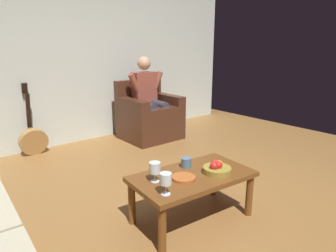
% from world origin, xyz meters
% --- Properties ---
extents(ground_plane, '(6.62, 6.62, 0.00)m').
position_xyz_m(ground_plane, '(0.00, 0.00, 0.00)').
color(ground_plane, olive).
extents(wall_back, '(5.82, 0.06, 2.59)m').
position_xyz_m(wall_back, '(0.00, -2.79, 1.29)').
color(wall_back, silver).
rests_on(wall_back, ground).
extents(armchair, '(0.84, 0.75, 0.91)m').
position_xyz_m(armchair, '(-0.85, -2.21, 0.34)').
color(armchair, '#452618').
rests_on(armchair, ground).
extents(person_seated, '(0.64, 0.56, 1.28)m').
position_xyz_m(person_seated, '(-0.85, -2.20, 0.70)').
color(person_seated, brown).
rests_on(person_seated, ground).
extents(coffee_table, '(1.05, 0.65, 0.41)m').
position_xyz_m(coffee_table, '(0.26, -0.07, 0.35)').
color(coffee_table, brown).
rests_on(coffee_table, ground).
extents(guitar, '(0.37, 0.23, 0.97)m').
position_xyz_m(guitar, '(0.81, -2.58, 0.22)').
color(guitar, '#AA7B44').
rests_on(guitar, ground).
extents(wine_glass_near, '(0.09, 0.09, 0.16)m').
position_xyz_m(wine_glass_near, '(0.58, -0.16, 0.52)').
color(wine_glass_near, silver).
rests_on(wine_glass_near, coffee_table).
extents(wine_glass_far, '(0.09, 0.09, 0.16)m').
position_xyz_m(wine_glass_far, '(0.65, 0.05, 0.52)').
color(wine_glass_far, silver).
rests_on(wine_glass_far, coffee_table).
extents(fruit_bowl, '(0.24, 0.24, 0.11)m').
position_xyz_m(fruit_bowl, '(0.09, 0.03, 0.45)').
color(fruit_bowl, olive).
rests_on(fruit_bowl, coffee_table).
extents(decorative_dish, '(0.19, 0.19, 0.02)m').
position_xyz_m(decorative_dish, '(0.38, -0.05, 0.42)').
color(decorative_dish, '#B75C28').
rests_on(decorative_dish, coffee_table).
extents(candle_jar, '(0.09, 0.09, 0.08)m').
position_xyz_m(candle_jar, '(0.20, -0.22, 0.45)').
color(candle_jar, slate).
rests_on(candle_jar, coffee_table).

